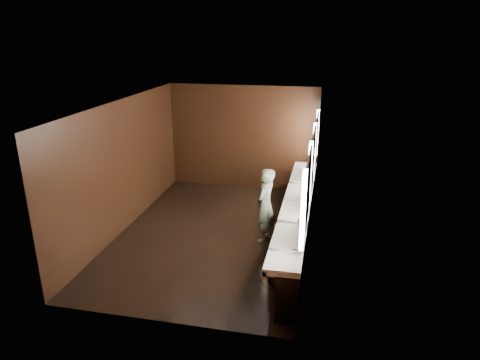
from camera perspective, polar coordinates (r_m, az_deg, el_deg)
floor at (r=9.30m, az=-3.35°, el=-7.16°), size 6.00×6.00×0.00m
ceiling at (r=8.42m, az=-3.73°, el=10.13°), size 4.00×6.00×0.02m
wall_back at (r=11.57m, az=0.41°, el=5.65°), size 4.00×0.02×2.80m
wall_front at (r=6.14m, az=-10.99°, el=-7.63°), size 4.00×0.02×2.80m
wall_left at (r=9.47m, az=-15.28°, el=1.81°), size 0.02×6.00×2.80m
wall_right at (r=8.47m, az=9.63°, el=0.16°), size 0.02×6.00×2.80m
sink_counter at (r=8.81m, az=7.96°, el=-5.30°), size 0.55×5.40×1.01m
mirror_band at (r=8.36m, az=9.63°, el=2.43°), size 0.06×5.03×1.15m
person at (r=8.73m, az=3.39°, el=-3.37°), size 0.51×0.64×1.55m
trash_bin at (r=7.53m, az=5.26°, el=-11.42°), size 0.43×0.43×0.61m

